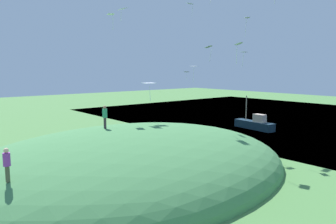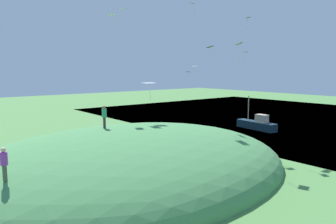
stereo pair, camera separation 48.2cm
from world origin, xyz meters
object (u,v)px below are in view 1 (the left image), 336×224
(person_on_hilltop, at_px, (105,114))
(kite_11, at_px, (244,53))
(kite_0, at_px, (111,15))
(kite_4, at_px, (123,9))
(kite_3, at_px, (187,72))
(kite_8, at_px, (194,68))
(kite_12, at_px, (247,19))
(boat_on_lake, at_px, (255,124))
(mooring_post, at_px, (235,143))
(kite_14, at_px, (239,45))
(kite_1, at_px, (209,47))
(kite_9, at_px, (149,84))
(person_near_shore, at_px, (7,160))
(kite_10, at_px, (190,4))

(person_on_hilltop, height_order, kite_11, kite_11)
(kite_0, bearing_deg, kite_4, -162.85)
(kite_3, bearing_deg, kite_11, 86.41)
(kite_8, bearing_deg, kite_12, 102.13)
(boat_on_lake, relative_size, mooring_post, 5.36)
(kite_4, bearing_deg, boat_on_lake, 174.72)
(kite_0, xyz_separation_m, kite_3, (-13.95, -4.36, -5.54))
(kite_12, relative_size, mooring_post, 1.58)
(boat_on_lake, height_order, kite_0, kite_0)
(kite_4, distance_m, mooring_post, 17.85)
(kite_14, bearing_deg, kite_4, -61.50)
(kite_3, bearing_deg, kite_1, 77.54)
(kite_0, height_order, kite_8, kite_0)
(kite_0, distance_m, kite_14, 12.37)
(kite_0, distance_m, kite_12, 13.55)
(kite_9, bearing_deg, mooring_post, 163.11)
(kite_1, bearing_deg, kite_14, 57.55)
(kite_4, bearing_deg, person_near_shore, 37.61)
(boat_on_lake, distance_m, kite_0, 25.16)
(kite_9, bearing_deg, kite_11, 173.51)
(kite_10, distance_m, kite_14, 17.91)
(kite_3, relative_size, kite_12, 0.58)
(kite_8, xyz_separation_m, kite_9, (8.77, 3.25, -1.41))
(kite_11, height_order, kite_12, kite_12)
(kite_4, xyz_separation_m, kite_14, (-5.51, 10.15, -3.79))
(boat_on_lake, distance_m, mooring_post, 12.50)
(kite_4, xyz_separation_m, kite_12, (-9.88, 7.65, -0.93))
(boat_on_lake, xyz_separation_m, kite_9, (20.28, 2.79, 6.26))
(kite_3, bearing_deg, kite_4, 17.37)
(boat_on_lake, xyz_separation_m, kite_10, (6.58, -6.34, 16.25))
(person_on_hilltop, bearing_deg, kite_0, 139.52)
(kite_4, relative_size, kite_9, 0.81)
(kite_1, bearing_deg, kite_4, -6.07)
(person_near_shore, relative_size, kite_14, 0.96)
(kite_4, height_order, kite_10, kite_10)
(kite_4, distance_m, kite_14, 12.16)
(kite_3, height_order, kite_9, kite_3)
(kite_3, bearing_deg, kite_0, 17.35)
(kite_9, xyz_separation_m, kite_11, (-11.94, 1.36, 3.04))
(person_near_shore, distance_m, kite_3, 30.28)
(person_on_hilltop, xyz_separation_m, kite_14, (-10.82, 4.60, 5.66))
(kite_8, relative_size, kite_14, 1.06)
(kite_9, height_order, kite_10, kite_10)
(kite_12, distance_m, mooring_post, 12.74)
(kite_4, height_order, kite_9, kite_4)
(kite_8, xyz_separation_m, kite_10, (-4.93, -5.87, 8.57))
(kite_14, bearing_deg, kite_9, -43.80)
(kite_0, distance_m, kite_10, 16.29)
(person_near_shore, distance_m, mooring_post, 23.18)
(kite_3, distance_m, kite_12, 12.94)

